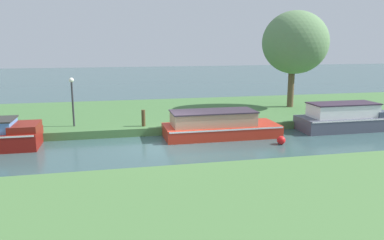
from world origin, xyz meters
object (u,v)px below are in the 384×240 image
at_px(red_barge, 218,126).
at_px(willow_tree_left, 295,43).
at_px(lamp_post, 72,95).
at_px(mooring_post_near, 143,118).
at_px(slate_cruiser, 343,118).
at_px(channel_buoy, 281,140).

bearing_deg(red_barge, willow_tree_left, 37.83).
xyz_separation_m(lamp_post, mooring_post_near, (3.49, -0.75, -1.18)).
bearing_deg(slate_cruiser, red_barge, 180.00).
bearing_deg(mooring_post_near, red_barge, -21.47).
bearing_deg(lamp_post, mooring_post_near, -12.21).
bearing_deg(slate_cruiser, willow_tree_left, 94.26).
bearing_deg(channel_buoy, lamp_post, 155.89).
distance_m(willow_tree_left, lamp_post, 14.21).
height_order(slate_cruiser, lamp_post, lamp_post).
height_order(red_barge, willow_tree_left, willow_tree_left).
xyz_separation_m(willow_tree_left, channel_buoy, (-4.18, -7.19, -4.41)).
xyz_separation_m(red_barge, channel_buoy, (2.41, -2.08, -0.36)).
bearing_deg(lamp_post, slate_cruiser, -8.76).
bearing_deg(lamp_post, red_barge, -17.01).
xyz_separation_m(slate_cruiser, willow_tree_left, (-0.38, 5.12, 3.96)).
relative_size(lamp_post, mooring_post_near, 2.96).
bearing_deg(slate_cruiser, lamp_post, 171.24).
xyz_separation_m(red_barge, lamp_post, (-7.06, 2.16, 1.44)).
distance_m(red_barge, mooring_post_near, 3.85).
xyz_separation_m(mooring_post_near, channel_buoy, (5.99, -3.48, -0.62)).
relative_size(lamp_post, channel_buoy, 6.33).
relative_size(red_barge, slate_cruiser, 1.20).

